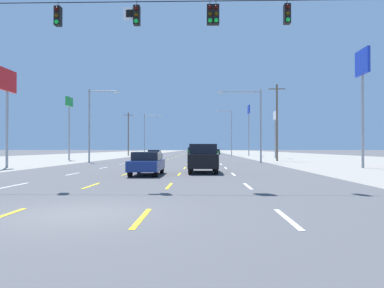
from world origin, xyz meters
name	(u,v)px	position (x,y,z in m)	size (l,w,h in m)	color
ground_plane	(186,156)	(0.00, 66.00, 0.00)	(572.00, 572.00, 0.00)	#4C4C4F
lot_apron_left	(67,156)	(-24.75, 66.00, 0.00)	(28.00, 440.00, 0.01)	gray
lot_apron_right	(307,157)	(24.75, 66.00, 0.00)	(28.00, 440.00, 0.01)	gray
lane_markings	(191,154)	(0.00, 104.50, 0.01)	(10.64, 227.60, 0.01)	white
signal_span_wire	(139,58)	(0.21, 8.01, 5.98)	(26.26, 0.52, 9.92)	brown
sedan_center_turn_nearest	(147,163)	(-0.23, 13.59, 0.76)	(1.80, 4.50, 1.46)	navy
suv_inner_right_near	(203,158)	(3.30, 16.09, 1.03)	(1.98, 4.90, 1.98)	black
sedan_inner_left_mid	(155,155)	(-3.47, 42.44, 0.76)	(1.80, 4.50, 1.46)	navy
sedan_far_right_midfar	(216,152)	(7.21, 89.42, 0.76)	(1.80, 4.50, 1.46)	#235B2D
suv_center_turn_far	(191,151)	(0.19, 96.29, 1.03)	(1.98, 4.90, 1.98)	#235B2D
hatchback_center_turn_farther	(192,151)	(-0.18, 125.07, 0.78)	(1.72, 3.90, 1.54)	silver
pole_sign_left_row_0	(7,90)	(-13.90, 22.38, 6.81)	(0.24, 2.80, 8.65)	gray
pole_sign_left_row_1	(69,112)	(-15.86, 42.81, 6.90)	(0.24, 2.42, 9.05)	gray
pole_sign_right_row_0	(362,76)	(17.04, 22.47, 7.95)	(0.24, 2.52, 10.20)	gray
pole_sign_right_row_1	(275,122)	(15.72, 53.14, 6.09)	(0.24, 2.22, 7.99)	gray
pole_sign_right_row_2	(249,116)	(13.75, 72.83, 8.81)	(0.24, 2.60, 11.33)	gray
streetlight_left_row_0	(92,120)	(-9.78, 33.77, 5.05)	(3.62, 0.26, 8.71)	gray
streetlight_right_row_0	(255,119)	(9.51, 33.77, 5.16)	(5.13, 0.26, 8.61)	gray
streetlight_left_row_1	(146,131)	(-9.72, 75.74, 5.61)	(4.23, 0.26, 9.65)	gray
streetlight_right_row_1	(230,130)	(9.80, 75.74, 6.03)	(3.88, 0.26, 10.56)	gray
utility_pole_right_row_0	(277,121)	(13.26, 39.73, 5.30)	(2.20, 0.26, 10.21)	brown
utility_pole_left_row_1	(128,133)	(-13.51, 73.67, 5.13)	(2.20, 0.26, 9.86)	brown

